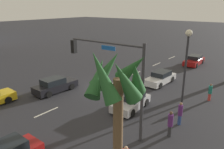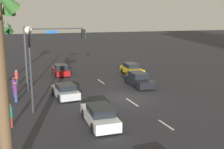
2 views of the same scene
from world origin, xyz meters
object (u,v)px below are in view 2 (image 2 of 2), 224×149
object	(u,v)px
pedestrian_1	(14,86)
pedestrian_3	(10,115)
car_1	(65,91)
pedestrian_0	(17,77)
car_5	(132,69)
pedestrian_2	(16,91)
palm_tree_0	(3,34)
car_2	(100,115)
traffic_signal	(47,46)
car_4	(61,70)
car_3	(139,80)
streetlamp	(30,54)

from	to	relation	value
pedestrian_1	pedestrian_3	distance (m)	7.73
car_1	pedestrian_0	distance (m)	7.71
car_5	pedestrian_0	xyz separation A→B (m)	(-0.71, 13.99, 0.20)
pedestrian_2	palm_tree_0	world-z (taller)	palm_tree_0
car_2	pedestrian_2	xyz separation A→B (m)	(7.41, 5.15, 0.31)
car_5	traffic_signal	world-z (taller)	traffic_signal
car_4	pedestrian_1	distance (m)	10.12
car_4	pedestrian_3	xyz separation A→B (m)	(-15.99, 6.29, 0.24)
car_2	pedestrian_3	xyz separation A→B (m)	(1.58, 5.68, 0.23)
car_2	car_3	distance (m)	11.44
car_2	car_4	size ratio (longest dim) A/B	1.09
pedestrian_1	palm_tree_0	world-z (taller)	palm_tree_0
car_2	car_5	size ratio (longest dim) A/B	1.01
car_2	streetlamp	xyz separation A→B (m)	(4.02, 4.04, 3.92)
car_3	pedestrian_0	distance (m)	13.17
car_4	streetlamp	size ratio (longest dim) A/B	0.64
car_3	pedestrian_2	size ratio (longest dim) A/B	2.60
pedestrian_2	palm_tree_0	bearing A→B (deg)	4.69
car_1	pedestrian_2	world-z (taller)	pedestrian_2
pedestrian_0	pedestrian_2	distance (m)	6.53
car_5	pedestrian_1	size ratio (longest dim) A/B	2.47
car_1	palm_tree_0	xyz separation A→B (m)	(8.84, 4.99, 4.83)
pedestrian_1	pedestrian_2	bearing A→B (deg)	-177.95
pedestrian_0	streetlamp	bearing A→B (deg)	-175.33
car_4	pedestrian_2	world-z (taller)	pedestrian_2
streetlamp	car_4	bearing A→B (deg)	-18.90
car_4	palm_tree_0	bearing A→B (deg)	102.27
car_1	pedestrian_2	bearing A→B (deg)	88.82
pedestrian_2	car_3	bearing A→B (deg)	-83.54
pedestrian_2	car_2	bearing A→B (deg)	-145.19
car_3	car_4	world-z (taller)	car_3
palm_tree_0	streetlamp	bearing A→B (deg)	-171.41
pedestrian_2	palm_tree_0	xyz separation A→B (m)	(8.75, 0.72, 4.49)
car_5	pedestrian_3	size ratio (longest dim) A/B	2.76
car_3	car_2	bearing A→B (deg)	140.44
car_2	pedestrian_0	bearing A→B (deg)	19.18
car_2	palm_tree_0	size ratio (longest dim) A/B	0.64
car_4	traffic_signal	xyz separation A→B (m)	(-6.65, 2.44, 3.74)
car_3	palm_tree_0	bearing A→B (deg)	60.85
car_1	car_5	xyz separation A→B (m)	(7.32, -10.02, 0.06)
car_3	car_5	size ratio (longest dim) A/B	1.02
car_3	traffic_signal	bearing A→B (deg)	77.05
palm_tree_0	car_1	bearing A→B (deg)	-150.54
car_4	pedestrian_0	world-z (taller)	pedestrian_0
car_1	traffic_signal	distance (m)	5.29
car_1	car_3	size ratio (longest dim) A/B	0.88
streetlamp	car_1	bearing A→B (deg)	-43.70
traffic_signal	palm_tree_0	distance (m)	6.70
car_4	car_3	bearing A→B (deg)	-142.61
traffic_signal	streetlamp	world-z (taller)	streetlamp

